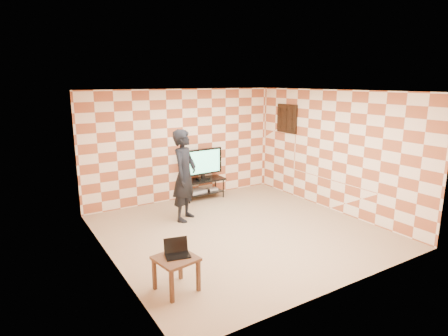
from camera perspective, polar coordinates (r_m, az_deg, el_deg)
The scene contains 14 objects.
floor at distance 7.50m, azimuth 2.45°, elevation -9.49°, with size 5.00×5.00×0.00m, color tan.
wall_back at distance 9.22m, azimuth -6.24°, elevation 3.49°, with size 5.00×0.02×2.70m, color #FEE7C7.
wall_front at distance 5.28m, azimuth 18.04°, elevation -4.37°, with size 5.00×0.02×2.70m, color #FEE7C7.
wall_left at distance 6.08m, azimuth -17.34°, elevation -2.07°, with size 0.02×5.00×2.70m, color #FEE7C7.
wall_right at distance 8.72m, azimuth 16.28°, elevation 2.48°, with size 0.02×5.00×2.70m, color #FEE7C7.
ceiling at distance 6.92m, azimuth 2.67°, elevation 11.62°, with size 5.00×5.00×0.02m, color white.
wall_art at distance 9.71m, azimuth 9.57°, elevation 7.44°, with size 0.04×0.72×0.72m.
tv_stand at distance 9.36m, azimuth -3.22°, elevation -2.49°, with size 1.08×0.49×0.50m.
tv at distance 9.22m, azimuth -3.25°, elevation 0.85°, with size 1.05×0.21×0.76m.
dvd_player at distance 9.34m, azimuth -4.18°, elevation -3.54°, with size 0.44×0.31×0.07m, color #B0B0B2.
game_console at distance 9.55m, azimuth -1.72°, elevation -3.21°, with size 0.23×0.17×0.05m, color silver.
side_table at distance 5.40m, azimuth -7.34°, elevation -14.19°, with size 0.60×0.60×0.50m.
laptop at distance 5.41m, azimuth -7.19°, elevation -12.50°, with size 0.39×0.34×0.23m.
person at distance 7.83m, azimuth -6.03°, elevation -1.13°, with size 0.70×0.46×1.93m, color black.
Camera 1 is at (-3.91, -5.71, 2.88)m, focal length 30.00 mm.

